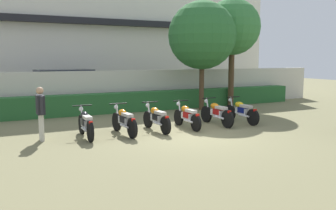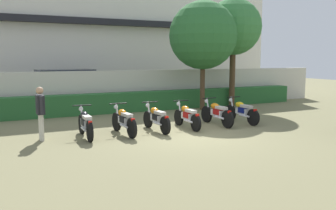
{
  "view_description": "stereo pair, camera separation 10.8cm",
  "coord_description": "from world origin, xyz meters",
  "px_view_note": "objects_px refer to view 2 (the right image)",
  "views": [
    {
      "loc": [
        -5.61,
        -9.6,
        2.43
      ],
      "look_at": [
        0.0,
        1.53,
        0.82
      ],
      "focal_mm": 38.4,
      "sensor_mm": 36.0,
      "label": 1
    },
    {
      "loc": [
        -5.51,
        -9.65,
        2.43
      ],
      "look_at": [
        0.0,
        1.53,
        0.82
      ],
      "focal_mm": 38.4,
      "sensor_mm": 36.0,
      "label": 2
    }
  ],
  "objects_px": {
    "tree_near_inspector": "(203,35)",
    "motorcycle_in_row_5": "(242,111)",
    "motorcycle_in_row_4": "(217,113)",
    "motorcycle_in_row_2": "(156,118)",
    "inspector_person": "(40,109)",
    "motorcycle_in_row_1": "(124,121)",
    "motorcycle_in_row_3": "(187,116)",
    "motorcycle_in_row_0": "(85,123)",
    "tree_far_side": "(233,28)",
    "parked_car": "(69,88)"
  },
  "relations": [
    {
      "from": "motorcycle_in_row_3",
      "to": "inspector_person",
      "type": "height_order",
      "value": "inspector_person"
    },
    {
      "from": "parked_car",
      "to": "motorcycle_in_row_3",
      "type": "height_order",
      "value": "parked_car"
    },
    {
      "from": "parked_car",
      "to": "motorcycle_in_row_2",
      "type": "relative_size",
      "value": 2.42
    },
    {
      "from": "tree_far_side",
      "to": "motorcycle_in_row_5",
      "type": "height_order",
      "value": "tree_far_side"
    },
    {
      "from": "tree_far_side",
      "to": "parked_car",
      "type": "bearing_deg",
      "value": 153.78
    },
    {
      "from": "motorcycle_in_row_0",
      "to": "motorcycle_in_row_4",
      "type": "bearing_deg",
      "value": -88.38
    },
    {
      "from": "motorcycle_in_row_5",
      "to": "motorcycle_in_row_0",
      "type": "bearing_deg",
      "value": 88.67
    },
    {
      "from": "tree_far_side",
      "to": "motorcycle_in_row_2",
      "type": "distance_m",
      "value": 8.14
    },
    {
      "from": "parked_car",
      "to": "motorcycle_in_row_0",
      "type": "relative_size",
      "value": 2.46
    },
    {
      "from": "motorcycle_in_row_0",
      "to": "inspector_person",
      "type": "distance_m",
      "value": 1.38
    },
    {
      "from": "parked_car",
      "to": "motorcycle_in_row_4",
      "type": "relative_size",
      "value": 2.37
    },
    {
      "from": "motorcycle_in_row_3",
      "to": "motorcycle_in_row_4",
      "type": "height_order",
      "value": "motorcycle_in_row_4"
    },
    {
      "from": "motorcycle_in_row_2",
      "to": "parked_car",
      "type": "bearing_deg",
      "value": 8.19
    },
    {
      "from": "parked_car",
      "to": "motorcycle_in_row_2",
      "type": "distance_m",
      "value": 7.9
    },
    {
      "from": "motorcycle_in_row_1",
      "to": "motorcycle_in_row_4",
      "type": "distance_m",
      "value": 3.61
    },
    {
      "from": "tree_near_inspector",
      "to": "motorcycle_in_row_5",
      "type": "xyz_separation_m",
      "value": [
        -0.54,
        -3.72,
        -3.06
      ]
    },
    {
      "from": "tree_far_side",
      "to": "motorcycle_in_row_3",
      "type": "bearing_deg",
      "value": -140.14
    },
    {
      "from": "motorcycle_in_row_2",
      "to": "motorcycle_in_row_3",
      "type": "distance_m",
      "value": 1.16
    },
    {
      "from": "motorcycle_in_row_1",
      "to": "motorcycle_in_row_2",
      "type": "height_order",
      "value": "motorcycle_in_row_1"
    },
    {
      "from": "motorcycle_in_row_1",
      "to": "motorcycle_in_row_3",
      "type": "distance_m",
      "value": 2.33
    },
    {
      "from": "parked_car",
      "to": "motorcycle_in_row_3",
      "type": "bearing_deg",
      "value": -76.3
    },
    {
      "from": "parked_car",
      "to": "motorcycle_in_row_1",
      "type": "xyz_separation_m",
      "value": [
        0.23,
        -7.8,
        -0.48
      ]
    },
    {
      "from": "tree_near_inspector",
      "to": "motorcycle_in_row_4",
      "type": "xyz_separation_m",
      "value": [
        -1.65,
        -3.69,
        -3.05
      ]
    },
    {
      "from": "tree_near_inspector",
      "to": "motorcycle_in_row_1",
      "type": "bearing_deg",
      "value": -144.61
    },
    {
      "from": "motorcycle_in_row_0",
      "to": "motorcycle_in_row_5",
      "type": "distance_m",
      "value": 5.94
    },
    {
      "from": "tree_near_inspector",
      "to": "motorcycle_in_row_5",
      "type": "distance_m",
      "value": 4.84
    },
    {
      "from": "motorcycle_in_row_0",
      "to": "motorcycle_in_row_1",
      "type": "xyz_separation_m",
      "value": [
        1.22,
        -0.06,
        -0.0
      ]
    },
    {
      "from": "motorcycle_in_row_0",
      "to": "motorcycle_in_row_4",
      "type": "height_order",
      "value": "motorcycle_in_row_0"
    },
    {
      "from": "inspector_person",
      "to": "motorcycle_in_row_4",
      "type": "bearing_deg",
      "value": -2.43
    },
    {
      "from": "motorcycle_in_row_5",
      "to": "inspector_person",
      "type": "bearing_deg",
      "value": 86.85
    },
    {
      "from": "motorcycle_in_row_0",
      "to": "motorcycle_in_row_5",
      "type": "xyz_separation_m",
      "value": [
        5.94,
        -0.04,
        -0.01
      ]
    },
    {
      "from": "motorcycle_in_row_2",
      "to": "motorcycle_in_row_3",
      "type": "height_order",
      "value": "motorcycle_in_row_2"
    },
    {
      "from": "parked_car",
      "to": "motorcycle_in_row_3",
      "type": "distance_m",
      "value": 8.23
    },
    {
      "from": "motorcycle_in_row_2",
      "to": "inspector_person",
      "type": "relative_size",
      "value": 1.19
    },
    {
      "from": "motorcycle_in_row_2",
      "to": "motorcycle_in_row_3",
      "type": "bearing_deg",
      "value": -94.06
    },
    {
      "from": "motorcycle_in_row_3",
      "to": "motorcycle_in_row_4",
      "type": "xyz_separation_m",
      "value": [
        1.28,
        0.05,
        0.01
      ]
    },
    {
      "from": "motorcycle_in_row_2",
      "to": "inspector_person",
      "type": "bearing_deg",
      "value": 83.9
    },
    {
      "from": "parked_car",
      "to": "tree_near_inspector",
      "type": "xyz_separation_m",
      "value": [
        5.49,
        -4.06,
        2.57
      ]
    },
    {
      "from": "parked_car",
      "to": "tree_near_inspector",
      "type": "distance_m",
      "value": 7.3
    },
    {
      "from": "motorcycle_in_row_0",
      "to": "motorcycle_in_row_2",
      "type": "distance_m",
      "value": 2.39
    },
    {
      "from": "motorcycle_in_row_1",
      "to": "motorcycle_in_row_5",
      "type": "height_order",
      "value": "motorcycle_in_row_1"
    },
    {
      "from": "tree_far_side",
      "to": "motorcycle_in_row_4",
      "type": "bearing_deg",
      "value": -131.91
    },
    {
      "from": "tree_near_inspector",
      "to": "motorcycle_in_row_0",
      "type": "xyz_separation_m",
      "value": [
        -6.48,
        -3.67,
        -3.05
      ]
    },
    {
      "from": "motorcycle_in_row_3",
      "to": "parked_car",
      "type": "bearing_deg",
      "value": 18.92
    },
    {
      "from": "parked_car",
      "to": "tree_far_side",
      "type": "bearing_deg",
      "value": -30.65
    },
    {
      "from": "motorcycle_in_row_1",
      "to": "inspector_person",
      "type": "bearing_deg",
      "value": 80.23
    },
    {
      "from": "tree_far_side",
      "to": "motorcycle_in_row_5",
      "type": "xyz_separation_m",
      "value": [
        -2.54,
        -4.09,
        -3.52
      ]
    },
    {
      "from": "motorcycle_in_row_4",
      "to": "motorcycle_in_row_5",
      "type": "relative_size",
      "value": 1.0
    },
    {
      "from": "motorcycle_in_row_0",
      "to": "tree_near_inspector",
      "type": "bearing_deg",
      "value": -58.61
    },
    {
      "from": "motorcycle_in_row_4",
      "to": "motorcycle_in_row_5",
      "type": "distance_m",
      "value": 1.11
    }
  ]
}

